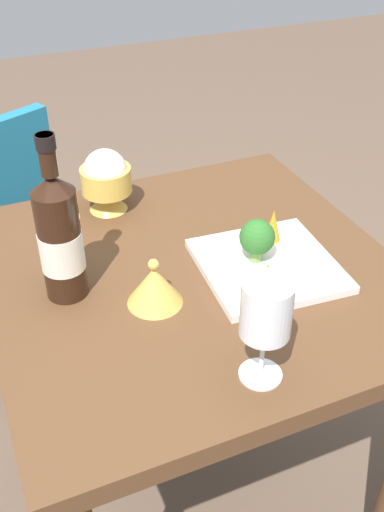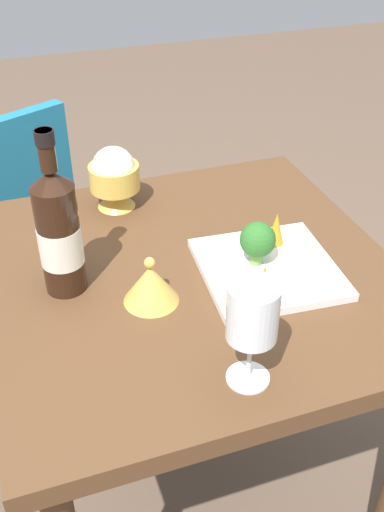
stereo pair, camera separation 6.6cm
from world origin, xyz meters
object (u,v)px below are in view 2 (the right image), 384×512
serving_plate (268,269)px  carrot_garnish_right (276,228)px  wine_glass (253,315)px  rice_bowl_lid (151,283)px  broccoli_floret (258,240)px  carrot_garnish_left (264,278)px  wine_bottle (59,232)px  rice_bowl (114,176)px

serving_plate → carrot_garnish_right: carrot_garnish_right is taller
wine_glass → rice_bowl_lid: (0.23, 0.09, -0.09)m
broccoli_floret → rice_bowl_lid: bearing=96.7°
rice_bowl_lid → carrot_garnish_right: rice_bowl_lid is taller
serving_plate → carrot_garnish_right: (0.07, -0.05, 0.04)m
wine_glass → carrot_garnish_left: size_ratio=3.44×
wine_bottle → serving_plate: size_ratio=1.16×
carrot_garnish_left → rice_bowl: bearing=23.5°
broccoli_floret → wine_bottle: bearing=79.8°
wine_glass → rice_bowl: bearing=6.9°
rice_bowl_lid → carrot_garnish_right: size_ratio=1.47×
broccoli_floret → carrot_garnish_left: (-0.08, 0.02, -0.02)m
wine_bottle → carrot_garnish_right: wine_bottle is taller
serving_plate → carrot_garnish_right: size_ratio=3.92×
rice_bowl → carrot_garnish_right: rice_bowl is taller
serving_plate → broccoli_floret: broccoli_floret is taller
rice_bowl → carrot_garnish_left: size_ratio=2.72×
rice_bowl_lid → broccoli_floret: 0.22m
wine_bottle → carrot_garnish_right: bearing=-92.1°
rice_bowl_lid → carrot_garnish_left: 0.20m
carrot_garnish_right → rice_bowl_lid: bearing=104.8°
wine_glass → rice_bowl_lid: wine_glass is taller
wine_bottle → rice_bowl: (0.26, -0.15, -0.05)m
wine_bottle → wine_glass: size_ratio=1.73×
rice_bowl → serving_plate: rice_bowl is taller
wine_glass → serving_plate: size_ratio=0.67×
wine_glass → carrot_garnish_left: 0.22m
carrot_garnish_left → carrot_garnish_right: 0.16m
rice_bowl → serving_plate: 0.41m
broccoli_floret → carrot_garnish_left: bearing=164.7°
wine_glass → rice_bowl: wine_glass is taller
serving_plate → broccoli_floret: (0.02, 0.02, 0.06)m
carrot_garnish_left → rice_bowl_lid: bearing=73.7°
rice_bowl → broccoli_floret: (-0.32, -0.20, -0.01)m
rice_bowl → rice_bowl_lid: rice_bowl is taller
wine_glass → broccoli_floret: (0.26, -0.13, -0.06)m
rice_bowl → rice_bowl_lid: bearing=177.0°
serving_plate → carrot_garnish_right: bearing=-34.7°
carrot_garnish_right → rice_bowl: bearing=43.7°
rice_bowl → wine_bottle: bearing=149.0°
rice_bowl_lid → carrot_garnish_left: rice_bowl_lid is taller
rice_bowl → rice_bowl_lid: (-0.35, 0.02, -0.04)m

